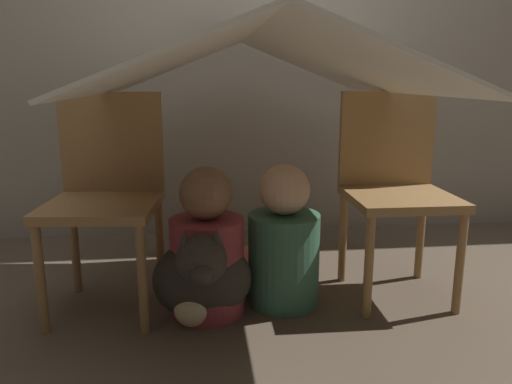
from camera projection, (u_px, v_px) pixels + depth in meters
name	position (u px, v px, depth m)	size (l,w,h in m)	color
ground_plane	(263.00, 328.00, 1.90)	(8.80, 8.80, 0.00)	brown
wall_back	(236.00, 21.00, 2.85)	(7.00, 0.05, 2.50)	gray
chair_left	(106.00, 190.00, 2.02)	(0.47, 0.47, 0.88)	olive
chair_right	(395.00, 183.00, 2.16)	(0.44, 0.44, 0.88)	olive
sheet_canopy	(256.00, 60.00, 1.90)	(1.23, 1.47, 0.25)	silver
person_front	(207.00, 252.00, 1.98)	(0.29, 0.29, 0.60)	maroon
person_second	(284.00, 245.00, 2.07)	(0.30, 0.30, 0.60)	#38664C
dog	(202.00, 275.00, 1.93)	(0.39, 0.40, 0.41)	#332D28
floor_cushion	(224.00, 269.00, 2.36)	(0.45, 0.36, 0.10)	#CC664C
plush_toy	(192.00, 303.00, 1.91)	(0.14, 0.14, 0.22)	beige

